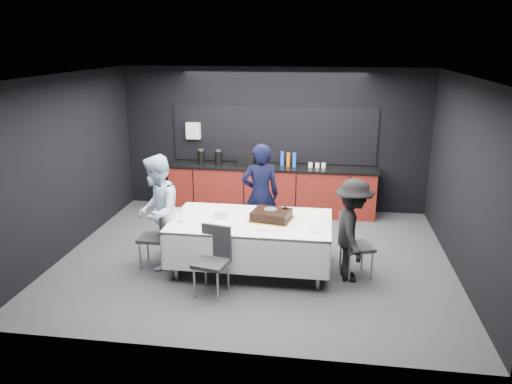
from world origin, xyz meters
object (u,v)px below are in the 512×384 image
chair_near (213,255)px  person_right (352,230)px  champagne_flute (181,211)px  chair_right (352,242)px  party_table (251,229)px  person_left (158,212)px  person_center (260,195)px  cake_assembly (271,215)px  chair_left (159,233)px  plate_stack (222,213)px

chair_near → person_right: size_ratio=0.63×
champagne_flute → chair_right: (2.44, 0.20, -0.40)m
party_table → person_left: size_ratio=1.36×
person_center → person_left: person_center is taller
cake_assembly → champagne_flute: bearing=-167.8°
party_table → champagne_flute: 1.05m
party_table → chair_near: 0.86m
party_table → person_right: bearing=-4.2°
chair_left → person_right: bearing=-0.2°
person_left → cake_assembly: bearing=86.6°
cake_assembly → champagne_flute: size_ratio=2.91×
cake_assembly → champagne_flute: (-1.28, -0.28, 0.09)m
person_left → chair_left: bearing=5.1°
chair_right → cake_assembly: bearing=176.3°
chair_right → person_right: size_ratio=0.63×
cake_assembly → person_right: person_right is taller
champagne_flute → person_left: size_ratio=0.13×
plate_stack → chair_right: (1.91, -0.11, -0.30)m
person_right → person_left: bearing=84.2°
person_center → person_left: bearing=20.2°
party_table → person_center: person_center is taller
party_table → cake_assembly: 0.36m
chair_right → person_left: size_ratio=0.54×
party_table → chair_near: (-0.39, -0.76, -0.11)m
chair_left → person_left: (-0.00, 0.02, 0.32)m
chair_near → person_left: bearing=145.5°
cake_assembly → chair_left: cake_assembly is taller
champagne_flute → person_left: bearing=158.3°
cake_assembly → person_left: (-1.68, -0.12, 0.00)m
party_table → chair_left: bearing=-176.1°
chair_left → person_right: person_right is taller
person_center → chair_right: bearing=129.5°
champagne_flute → chair_near: size_ratio=0.24×
plate_stack → person_left: person_left is taller
champagne_flute → person_center: bearing=50.2°
cake_assembly → person_right: (1.16, -0.15, -0.11)m
chair_left → person_left: 0.32m
chair_left → person_left: person_left is taller
cake_assembly → person_left: bearing=-176.0°
party_table → person_center: 0.98m
party_table → chair_left: chair_left is taller
chair_left → chair_right: same height
party_table → person_center: (0.01, 0.95, 0.22)m
champagne_flute → person_right: 2.45m
person_center → chair_near: bearing=60.6°
chair_right → person_left: bearing=-179.2°
chair_left → person_right: 2.84m
chair_left → chair_near: same height
chair_near → person_right: 1.97m
party_table → person_left: person_left is taller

